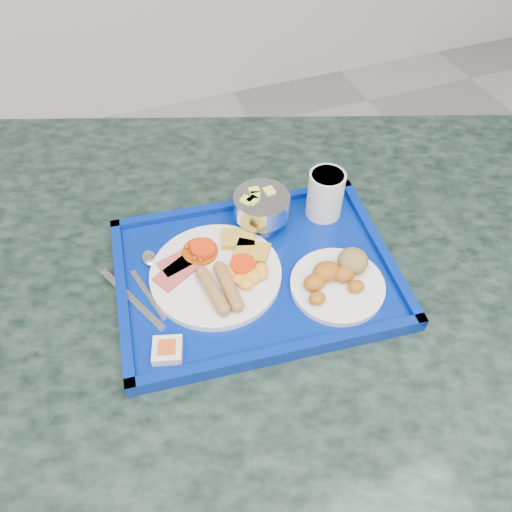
{
  "coord_description": "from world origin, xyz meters",
  "views": [
    {
      "loc": [
        -0.08,
        0.6,
        1.51
      ],
      "look_at": [
        0.11,
        1.1,
        0.89
      ],
      "focal_mm": 35.0,
      "sensor_mm": 36.0,
      "label": 1
    }
  ],
  "objects": [
    {
      "name": "fruit_bowl",
      "position": [
        0.16,
        1.21,
        0.89
      ],
      "size": [
        0.1,
        0.1,
        0.07
      ],
      "color": "silver",
      "rests_on": "tray"
    },
    {
      "name": "tray",
      "position": [
        0.11,
        1.1,
        0.84
      ],
      "size": [
        0.5,
        0.39,
        0.03
      ],
      "rotation": [
        0.0,
        0.0,
        -0.11
      ],
      "color": "navy",
      "rests_on": "table"
    },
    {
      "name": "bread_plate",
      "position": [
        0.23,
        1.03,
        0.86
      ],
      "size": [
        0.16,
        0.16,
        0.05
      ],
      "rotation": [
        0.0,
        0.0,
        0.05
      ],
      "color": "silver",
      "rests_on": "tray"
    },
    {
      "name": "jam_packet",
      "position": [
        -0.07,
        1.0,
        0.86
      ],
      "size": [
        0.05,
        0.05,
        0.02
      ],
      "rotation": [
        0.0,
        0.0,
        -0.29
      ],
      "color": "silver",
      "rests_on": "tray"
    },
    {
      "name": "spoon",
      "position": [
        -0.06,
        1.17,
        0.85
      ],
      "size": [
        0.05,
        0.15,
        0.01
      ],
      "rotation": [
        0.0,
        0.0,
        0.25
      ],
      "color": "silver",
      "rests_on": "tray"
    },
    {
      "name": "juice_cup",
      "position": [
        0.28,
        1.19,
        0.9
      ],
      "size": [
        0.07,
        0.07,
        0.09
      ],
      "color": "silver",
      "rests_on": "tray"
    },
    {
      "name": "knife",
      "position": [
        -0.1,
        1.12,
        0.85
      ],
      "size": [
        0.08,
        0.15,
        0.0
      ],
      "primitive_type": "cube",
      "rotation": [
        0.0,
        0.0,
        0.44
      ],
      "color": "silver",
      "rests_on": "tray"
    },
    {
      "name": "main_plate",
      "position": [
        0.05,
        1.11,
        0.86
      ],
      "size": [
        0.22,
        0.22,
        0.03
      ],
      "rotation": [
        0.0,
        0.0,
        -0.01
      ],
      "color": "silver",
      "rests_on": "tray"
    },
    {
      "name": "table",
      "position": [
        0.14,
        1.13,
        0.62
      ],
      "size": [
        1.55,
        1.28,
        0.83
      ],
      "rotation": [
        0.0,
        0.0,
        -0.34
      ],
      "color": "gray",
      "rests_on": "floor"
    }
  ]
}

